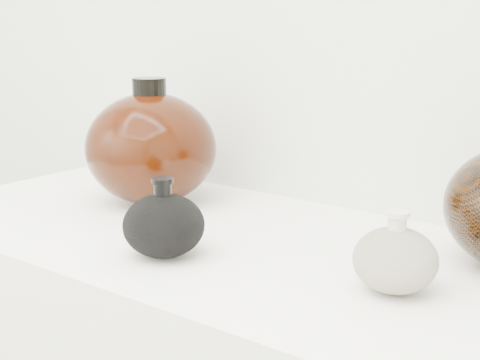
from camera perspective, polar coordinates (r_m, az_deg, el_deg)
The scene contains 3 objects.
black_gourd_vase at distance 0.93m, azimuth -6.52°, elevation -3.81°, with size 0.14×0.14×0.11m.
cream_gourd_vase at distance 0.83m, azimuth 13.10°, elevation -6.61°, with size 0.13×0.13×0.10m.
left_round_pot at distance 1.19m, azimuth -7.59°, elevation 2.75°, with size 0.28×0.28×0.22m.
Camera 1 is at (0.55, 0.19, 1.22)m, focal length 50.00 mm.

